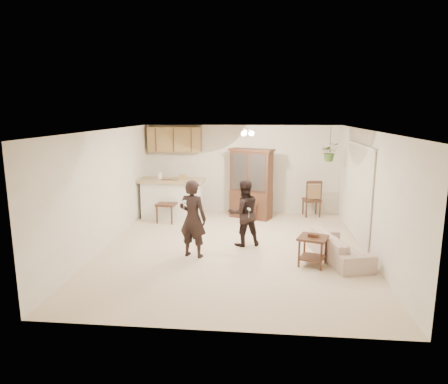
# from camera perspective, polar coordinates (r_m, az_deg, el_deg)

# --- Properties ---
(floor) EXTENTS (6.50, 6.50, 0.00)m
(floor) POSITION_cam_1_polar(r_m,az_deg,el_deg) (8.59, 1.38, -8.13)
(floor) COLOR beige
(floor) RESTS_ON ground
(ceiling) EXTENTS (5.50, 6.50, 0.02)m
(ceiling) POSITION_cam_1_polar(r_m,az_deg,el_deg) (8.10, 1.46, 8.77)
(ceiling) COLOR white
(ceiling) RESTS_ON wall_back
(wall_back) EXTENTS (5.50, 0.02, 2.50)m
(wall_back) POSITION_cam_1_polar(r_m,az_deg,el_deg) (11.45, 2.59, 3.28)
(wall_back) COLOR white
(wall_back) RESTS_ON ground
(wall_front) EXTENTS (5.50, 0.02, 2.50)m
(wall_front) POSITION_cam_1_polar(r_m,az_deg,el_deg) (5.12, -1.22, -7.10)
(wall_front) COLOR white
(wall_front) RESTS_ON ground
(wall_left) EXTENTS (0.02, 6.50, 2.50)m
(wall_left) POSITION_cam_1_polar(r_m,az_deg,el_deg) (8.88, -16.57, 0.41)
(wall_left) COLOR white
(wall_left) RESTS_ON ground
(wall_right) EXTENTS (0.02, 6.50, 2.50)m
(wall_right) POSITION_cam_1_polar(r_m,az_deg,el_deg) (8.52, 20.20, -0.28)
(wall_right) COLOR white
(wall_right) RESTS_ON ground
(breakfast_bar) EXTENTS (1.60, 0.55, 1.00)m
(breakfast_bar) POSITION_cam_1_polar(r_m,az_deg,el_deg) (10.96, -7.39, -1.17)
(breakfast_bar) COLOR white
(breakfast_bar) RESTS_ON floor
(bar_top) EXTENTS (1.75, 0.70, 0.08)m
(bar_top) POSITION_cam_1_polar(r_m,az_deg,el_deg) (10.86, -7.47, 1.67)
(bar_top) COLOR tan
(bar_top) RESTS_ON breakfast_bar
(upper_cabinets) EXTENTS (1.50, 0.34, 0.70)m
(upper_cabinets) POSITION_cam_1_polar(r_m,az_deg,el_deg) (11.44, -7.04, 7.47)
(upper_cabinets) COLOR olive
(upper_cabinets) RESTS_ON wall_back
(vertical_blinds) EXTENTS (0.06, 2.30, 2.10)m
(vertical_blinds) POSITION_cam_1_polar(r_m,az_deg,el_deg) (9.39, 18.55, -0.06)
(vertical_blinds) COLOR beige
(vertical_blinds) RESTS_ON wall_right
(ceiling_fixture) EXTENTS (0.36, 0.36, 0.20)m
(ceiling_fixture) POSITION_cam_1_polar(r_m,az_deg,el_deg) (9.29, 3.24, 8.49)
(ceiling_fixture) COLOR beige
(ceiling_fixture) RESTS_ON ceiling
(hanging_plant) EXTENTS (0.43, 0.37, 0.48)m
(hanging_plant) POSITION_cam_1_polar(r_m,az_deg,el_deg) (10.66, 14.88, 5.54)
(hanging_plant) COLOR #2F5522
(hanging_plant) RESTS_ON ceiling
(plant_cord) EXTENTS (0.01, 0.01, 0.65)m
(plant_cord) POSITION_cam_1_polar(r_m,az_deg,el_deg) (10.64, 14.97, 7.28)
(plant_cord) COLOR black
(plant_cord) RESTS_ON ceiling
(sofa) EXTENTS (1.20, 2.00, 0.73)m
(sofa) POSITION_cam_1_polar(r_m,az_deg,el_deg) (8.22, 16.21, -6.82)
(sofa) COLOR beige
(sofa) RESTS_ON floor
(adult) EXTENTS (0.75, 0.60, 1.80)m
(adult) POSITION_cam_1_polar(r_m,az_deg,el_deg) (7.93, -4.51, -3.03)
(adult) COLOR black
(adult) RESTS_ON floor
(child) EXTENTS (0.80, 0.71, 1.35)m
(child) POSITION_cam_1_polar(r_m,az_deg,el_deg) (8.64, 2.84, -3.33)
(child) COLOR black
(child) RESTS_ON floor
(china_hutch) EXTENTS (1.29, 0.88, 1.89)m
(china_hutch) POSITION_cam_1_polar(r_m,az_deg,el_deg) (10.85, 3.90, 1.12)
(china_hutch) COLOR #311E12
(china_hutch) RESTS_ON floor
(side_table) EXTENTS (0.66, 0.66, 0.63)m
(side_table) POSITION_cam_1_polar(r_m,az_deg,el_deg) (7.81, 12.54, -8.16)
(side_table) COLOR #311E12
(side_table) RESTS_ON floor
(chair_bar) EXTENTS (0.55, 0.55, 1.11)m
(chair_bar) POSITION_cam_1_polar(r_m,az_deg,el_deg) (10.62, -8.15, -2.64)
(chair_bar) COLOR #311E12
(chair_bar) RESTS_ON floor
(chair_hutch_left) EXTENTS (0.54, 0.54, 0.97)m
(chair_hutch_left) POSITION_cam_1_polar(r_m,az_deg,el_deg) (10.85, 3.85, -2.46)
(chair_hutch_left) COLOR #311E12
(chair_hutch_left) RESTS_ON floor
(chair_hutch_right) EXTENTS (0.52, 0.52, 1.03)m
(chair_hutch_right) POSITION_cam_1_polar(r_m,az_deg,el_deg) (11.41, 12.37, -1.93)
(chair_hutch_right) COLOR #311E12
(chair_hutch_right) RESTS_ON floor
(controller_adult) EXTENTS (0.08, 0.14, 0.04)m
(controller_adult) POSITION_cam_1_polar(r_m,az_deg,el_deg) (7.54, -5.79, -1.42)
(controller_adult) COLOR white
(controller_adult) RESTS_ON adult
(controller_child) EXTENTS (0.08, 0.13, 0.04)m
(controller_child) POSITION_cam_1_polar(r_m,az_deg,el_deg) (8.28, 3.59, -2.47)
(controller_child) COLOR white
(controller_child) RESTS_ON child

